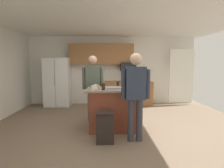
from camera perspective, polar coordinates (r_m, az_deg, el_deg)
floor at (r=4.45m, az=1.23°, el=-13.93°), size 7.04×7.04×0.00m
ceiling at (r=4.31m, az=1.32°, el=20.56°), size 7.04×7.04×0.00m
back_wall at (r=6.98m, az=-0.06°, el=4.36°), size 6.40×0.10×2.60m
french_door_window_panel at (r=7.17m, az=21.32°, el=2.38°), size 0.90×0.06×2.00m
cabinet_run_upper at (r=6.78m, az=-3.43°, el=9.57°), size 2.40×0.38×0.75m
cabinet_run_lower at (r=6.79m, az=5.11°, el=-2.94°), size 1.80×0.63×0.90m
refrigerator at (r=6.81m, az=-17.00°, el=0.55°), size 0.89×0.76×1.77m
microwave_over_range at (r=6.72m, az=5.17°, el=5.54°), size 0.56×0.40×0.32m
kitchen_island at (r=4.26m, az=0.15°, el=-7.90°), size 1.21×0.85×0.98m
person_guest_by_door at (r=3.52m, az=7.55°, el=-2.20°), size 0.57×0.23×1.76m
person_guest_right at (r=4.82m, az=-6.15°, el=0.24°), size 0.57×0.23×1.77m
glass_pilsner at (r=3.93m, az=-2.79°, el=-0.84°), size 0.07×0.07×0.15m
glass_short_whisky at (r=4.39m, az=1.91°, el=-0.12°), size 0.07×0.07×0.15m
tumbler_amber at (r=4.27m, az=5.66°, el=-0.33°), size 0.06×0.06×0.15m
glass_dark_ale at (r=4.08m, az=5.51°, el=-0.64°), size 0.07×0.07×0.15m
mug_ceramic_white at (r=4.16m, az=-5.23°, el=-0.78°), size 0.13×0.09×0.11m
mug_blue_stoneware at (r=3.91m, az=-6.10°, el=-1.23°), size 0.13×0.09×0.11m
serving_tray at (r=4.14m, az=1.23°, el=-1.23°), size 0.44×0.30×0.04m
trash_bin at (r=3.64m, az=-2.27°, el=-13.58°), size 0.34×0.34×0.61m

